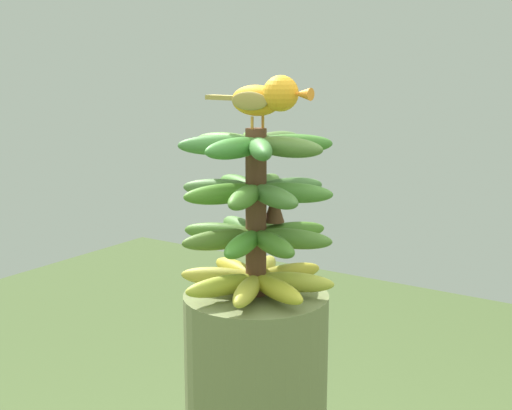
{
  "coord_description": "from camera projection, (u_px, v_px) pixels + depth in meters",
  "views": [
    {
      "loc": [
        0.68,
        -1.02,
        1.69
      ],
      "look_at": [
        0.0,
        0.0,
        1.44
      ],
      "focal_mm": 50.52,
      "sensor_mm": 36.0,
      "label": 1
    }
  ],
  "objects": [
    {
      "name": "perched_bird",
      "position": [
        268.0,
        97.0,
        1.2
      ],
      "size": [
        0.21,
        0.06,
        0.09
      ],
      "color": "#C68933",
      "rests_on": "banana_bunch"
    },
    {
      "name": "banana_bunch",
      "position": [
        256.0,
        213.0,
        1.25
      ],
      "size": [
        0.27,
        0.27,
        0.29
      ],
      "color": "brown",
      "rests_on": "banana_tree"
    }
  ]
}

